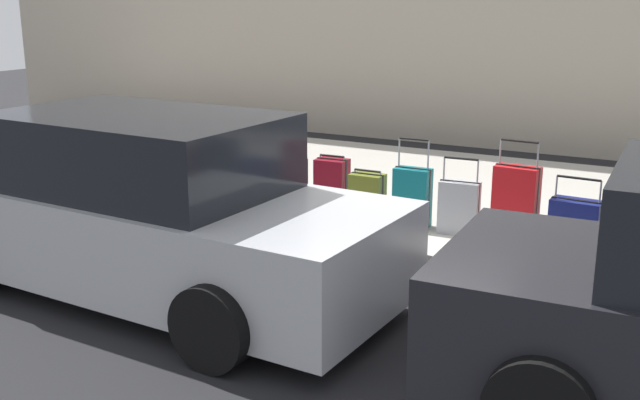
% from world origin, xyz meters
% --- Properties ---
extents(ground_plane, '(40.00, 40.00, 0.00)m').
position_xyz_m(ground_plane, '(0.00, 0.00, 0.00)').
color(ground_plane, black).
extents(sidewalk_curb, '(18.00, 5.00, 0.14)m').
position_xyz_m(sidewalk_curb, '(0.00, -2.50, 0.07)').
color(sidewalk_curb, '#ADA89E').
rests_on(sidewalk_curb, ground_plane).
extents(suitcase_navy_2, '(0.49, 0.29, 0.74)m').
position_xyz_m(suitcase_navy_2, '(-1.78, -0.86, 0.39)').
color(suitcase_navy_2, navy).
rests_on(suitcase_navy_2, sidewalk_curb).
extents(suitcase_red_3, '(0.46, 0.25, 1.05)m').
position_xyz_m(suitcase_red_3, '(-1.18, -0.88, 0.53)').
color(suitcase_red_3, red).
rests_on(suitcase_red_3, sidewalk_curb).
extents(suitcase_silver_4, '(0.43, 0.21, 0.83)m').
position_xyz_m(suitcase_silver_4, '(-0.62, -0.80, 0.43)').
color(suitcase_silver_4, '#9EA0A8').
rests_on(suitcase_silver_4, sidewalk_curb).
extents(suitcase_teal_5, '(0.40, 0.21, 0.98)m').
position_xyz_m(suitcase_teal_5, '(-0.08, -0.84, 0.46)').
color(suitcase_teal_5, '#0F606B').
rests_on(suitcase_teal_5, sidewalk_curb).
extents(suitcase_olive_6, '(0.38, 0.23, 0.59)m').
position_xyz_m(suitcase_olive_6, '(0.44, -0.80, 0.41)').
color(suitcase_olive_6, '#59601E').
rests_on(suitcase_olive_6, sidewalk_curb).
extents(suitcase_maroon_7, '(0.37, 0.27, 0.68)m').
position_xyz_m(suitcase_maroon_7, '(0.94, -0.92, 0.45)').
color(suitcase_maroon_7, maroon).
rests_on(suitcase_maroon_7, sidewalk_curb).
extents(suitcase_black_8, '(0.43, 0.29, 0.66)m').
position_xyz_m(suitcase_black_8, '(1.46, -0.80, 0.44)').
color(suitcase_black_8, black).
rests_on(suitcase_black_8, sidewalk_curb).
extents(suitcase_navy_9, '(0.40, 0.23, 1.05)m').
position_xyz_m(suitcase_navy_9, '(2.00, -0.83, 0.51)').
color(suitcase_navy_9, navy).
rests_on(suitcase_navy_9, sidewalk_curb).
extents(suitcase_red_10, '(0.36, 0.22, 0.85)m').
position_xyz_m(suitcase_red_10, '(2.50, -0.89, 0.40)').
color(suitcase_red_10, red).
rests_on(suitcase_red_10, sidewalk_curb).
extents(fire_hydrant, '(0.39, 0.21, 0.85)m').
position_xyz_m(fire_hydrant, '(3.22, -0.84, 0.59)').
color(fire_hydrant, red).
rests_on(fire_hydrant, sidewalk_curb).
extents(bollard_post, '(0.12, 0.12, 0.69)m').
position_xyz_m(bollard_post, '(3.68, -0.69, 0.48)').
color(bollard_post, brown).
rests_on(bollard_post, sidewalk_curb).
extents(parked_car_silver_1, '(4.74, 2.10, 1.60)m').
position_xyz_m(parked_car_silver_1, '(1.43, 1.73, 0.75)').
color(parked_car_silver_1, '#B2B5BA').
rests_on(parked_car_silver_1, ground_plane).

